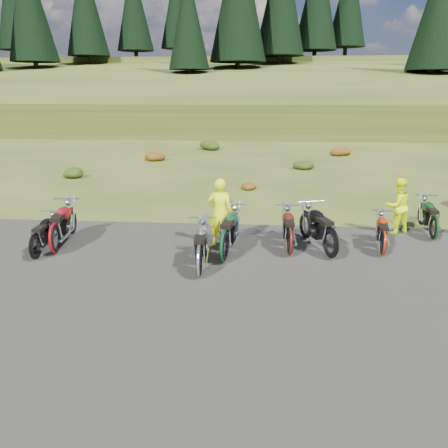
# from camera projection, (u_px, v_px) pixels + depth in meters

# --- Properties ---
(ground) EXTENTS (300.00, 300.00, 0.00)m
(ground) POSITION_uv_depth(u_px,v_px,m) (254.00, 277.00, 10.22)
(ground) COLOR #314015
(ground) RESTS_ON ground
(gravel_pad) EXTENTS (20.00, 12.00, 0.04)m
(gravel_pad) POSITION_uv_depth(u_px,v_px,m) (253.00, 320.00, 8.31)
(gravel_pad) COLOR black
(gravel_pad) RESTS_ON ground
(hill_slope) EXTENTS (300.00, 45.97, 9.37)m
(hill_slope) POSITION_uv_depth(u_px,v_px,m) (258.00, 122.00, 57.83)
(hill_slope) COLOR #303A13
(hill_slope) RESTS_ON ground
(hill_plateau) EXTENTS (300.00, 90.00, 9.17)m
(hill_plateau) POSITION_uv_depth(u_px,v_px,m) (258.00, 105.00, 114.96)
(hill_plateau) COLOR #303A13
(hill_plateau) RESTS_ON ground
(conifer_17) EXTENTS (7.04, 7.04, 18.00)m
(conifer_17) POSITION_uv_depth(u_px,v_px,m) (28.00, 2.00, 62.14)
(conifer_17) COLOR black
(conifer_17) RESTS_ON ground
(conifer_18) EXTENTS (6.60, 6.60, 17.00)m
(conifer_18) POSITION_uv_depth(u_px,v_px,m) (85.00, 4.00, 67.21)
(conifer_18) COLOR black
(conifer_18) RESTS_ON ground
(conifer_19) EXTENTS (6.16, 6.16, 16.00)m
(conifer_19) POSITION_uv_depth(u_px,v_px,m) (133.00, 6.00, 72.28)
(conifer_19) COLOR black
(conifer_19) RESTS_ON ground
(conifer_20) EXTENTS (5.72, 5.72, 15.00)m
(conifer_20) POSITION_uv_depth(u_px,v_px,m) (176.00, 9.00, 77.48)
(conifer_20) COLOR black
(conifer_20) RESTS_ON ground
(conifer_21) EXTENTS (5.28, 5.28, 14.00)m
(conifer_21) POSITION_uv_depth(u_px,v_px,m) (188.00, 19.00, 54.75)
(conifer_21) COLOR black
(conifer_21) RESTS_ON ground
(conifer_25) EXTENTS (6.60, 6.60, 17.00)m
(conifer_25) POSITION_uv_depth(u_px,v_px,m) (349.00, 0.00, 74.06)
(conifer_25) COLOR black
(conifer_25) RESTS_ON ground
(conifer_26) EXTENTS (6.16, 6.16, 16.00)m
(conifer_26) POSITION_uv_depth(u_px,v_px,m) (439.00, 7.00, 51.39)
(conifer_26) COLOR black
(conifer_26) RESTS_ON ground
(shrub_1) EXTENTS (1.03, 1.03, 0.61)m
(shrub_1) POSITION_uv_depth(u_px,v_px,m) (72.00, 171.00, 21.54)
(shrub_1) COLOR #1E300C
(shrub_1) RESTS_ON ground
(shrub_2) EXTENTS (1.30, 1.30, 0.77)m
(shrub_2) POSITION_uv_depth(u_px,v_px,m) (154.00, 155.00, 26.36)
(shrub_2) COLOR maroon
(shrub_2) RESTS_ON ground
(shrub_3) EXTENTS (1.56, 1.56, 0.92)m
(shrub_3) POSITION_uv_depth(u_px,v_px,m) (211.00, 143.00, 31.17)
(shrub_3) COLOR #1E300C
(shrub_3) RESTS_ON ground
(shrub_4) EXTENTS (0.77, 0.77, 0.45)m
(shrub_4) POSITION_uv_depth(u_px,v_px,m) (247.00, 185.00, 18.94)
(shrub_4) COLOR maroon
(shrub_4) RESTS_ON ground
(shrub_5) EXTENTS (1.03, 1.03, 0.61)m
(shrub_5) POSITION_uv_depth(u_px,v_px,m) (303.00, 164.00, 23.75)
(shrub_5) COLOR #1E300C
(shrub_5) RESTS_ON ground
(shrub_6) EXTENTS (1.30, 1.30, 0.77)m
(shrub_6) POSITION_uv_depth(u_px,v_px,m) (340.00, 150.00, 28.57)
(shrub_6) COLOR maroon
(shrub_6) RESTS_ON ground
(motorcycle_0) EXTENTS (0.71, 1.94, 1.01)m
(motorcycle_0) POSITION_uv_depth(u_px,v_px,m) (37.00, 260.00, 11.23)
(motorcycle_0) COLOR black
(motorcycle_0) RESTS_ON ground
(motorcycle_1) EXTENTS (1.05, 2.39, 1.21)m
(motorcycle_1) POSITION_uv_depth(u_px,v_px,m) (57.00, 254.00, 11.62)
(motorcycle_1) COLOR maroon
(motorcycle_1) RESTS_ON ground
(motorcycle_2) EXTENTS (1.06, 2.41, 1.22)m
(motorcycle_2) POSITION_uv_depth(u_px,v_px,m) (224.00, 262.00, 11.05)
(motorcycle_2) COLOR #0E341A
(motorcycle_2) RESTS_ON ground
(motorcycle_3) EXTENTS (0.83, 2.17, 1.12)m
(motorcycle_3) POSITION_uv_depth(u_px,v_px,m) (199.00, 277.00, 10.19)
(motorcycle_3) COLOR #ACABB0
(motorcycle_3) RESTS_ON ground
(motorcycle_4) EXTENTS (0.73, 2.10, 1.09)m
(motorcycle_4) POSITION_uv_depth(u_px,v_px,m) (289.00, 256.00, 11.48)
(motorcycle_4) COLOR #46150B
(motorcycle_4) RESTS_ON ground
(motorcycle_5) EXTENTS (1.45, 2.45, 1.22)m
(motorcycle_5) POSITION_uv_depth(u_px,v_px,m) (329.00, 258.00, 11.31)
(motorcycle_5) COLOR black
(motorcycle_5) RESTS_ON ground
(motorcycle_6) EXTENTS (0.92, 1.93, 0.97)m
(motorcycle_6) POSITION_uv_depth(u_px,v_px,m) (382.00, 256.00, 11.47)
(motorcycle_6) COLOR maroon
(motorcycle_6) RESTS_ON ground
(motorcycle_7) EXTENTS (0.88, 2.13, 1.09)m
(motorcycle_7) POSITION_uv_depth(u_px,v_px,m) (432.00, 240.00, 12.65)
(motorcycle_7) COLOR black
(motorcycle_7) RESTS_ON ground
(person_middle) EXTENTS (0.73, 0.51, 1.88)m
(person_middle) POSITION_uv_depth(u_px,v_px,m) (220.00, 213.00, 11.96)
(person_middle) COLOR #D9F00C
(person_middle) RESTS_ON ground
(person_right_a) EXTENTS (0.99, 0.89, 1.68)m
(person_right_a) POSITION_uv_depth(u_px,v_px,m) (397.00, 207.00, 13.01)
(person_right_a) COLOR #D9F00C
(person_right_a) RESTS_ON ground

